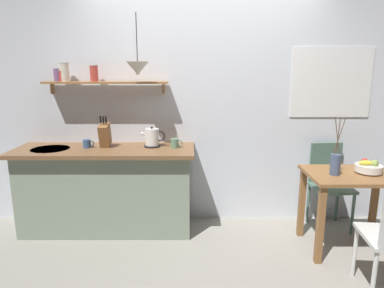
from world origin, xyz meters
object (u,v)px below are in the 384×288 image
(electric_kettle, at_px, (152,138))
(coffee_mug_by_sink, at_px, (87,144))
(dining_chair_far, at_px, (328,181))
(pendant_lamp, at_px, (137,68))
(dining_table, at_px, (351,189))
(fruit_bowl, at_px, (368,167))
(twig_vase, at_px, (335,163))
(coffee_mug_spare, at_px, (174,143))
(knife_block, at_px, (104,135))

(electric_kettle, distance_m, coffee_mug_by_sink, 0.67)
(dining_chair_far, relative_size, pendant_lamp, 1.57)
(dining_chair_far, bearing_deg, dining_table, -88.59)
(dining_table, height_order, fruit_bowl, fruit_bowl)
(twig_vase, height_order, electric_kettle, twig_vase)
(dining_chair_far, relative_size, coffee_mug_spare, 7.41)
(dining_table, bearing_deg, coffee_mug_by_sink, 170.76)
(electric_kettle, xyz_separation_m, coffee_mug_spare, (0.24, -0.05, -0.05))
(dining_chair_far, height_order, electric_kettle, electric_kettle)
(electric_kettle, bearing_deg, fruit_bowl, -12.13)
(pendant_lamp, bearing_deg, electric_kettle, 36.91)
(electric_kettle, xyz_separation_m, knife_block, (-0.48, -0.02, 0.04))
(fruit_bowl, bearing_deg, dining_table, -171.52)
(coffee_mug_by_sink, bearing_deg, fruit_bowl, -8.32)
(dining_table, height_order, coffee_mug_spare, coffee_mug_spare)
(dining_table, relative_size, pendant_lamp, 1.45)
(dining_table, distance_m, coffee_mug_by_sink, 2.61)
(fruit_bowl, distance_m, twig_vase, 0.34)
(fruit_bowl, bearing_deg, coffee_mug_spare, 167.74)
(twig_vase, bearing_deg, dining_chair_far, 71.71)
(dining_chair_far, xyz_separation_m, coffee_mug_spare, (-1.64, -0.09, 0.43))
(pendant_lamp, bearing_deg, coffee_mug_spare, 6.41)
(dining_chair_far, bearing_deg, knife_block, -178.56)
(fruit_bowl, relative_size, electric_kettle, 0.98)
(coffee_mug_spare, bearing_deg, electric_kettle, 168.88)
(knife_block, xyz_separation_m, coffee_mug_by_sink, (-0.18, -0.02, -0.09))
(electric_kettle, bearing_deg, twig_vase, -16.28)
(knife_block, relative_size, coffee_mug_spare, 2.70)
(twig_vase, bearing_deg, coffee_mug_spare, 162.91)
(knife_block, distance_m, coffee_mug_spare, 0.73)
(dining_table, relative_size, coffee_mug_by_sink, 7.14)
(dining_table, distance_m, fruit_bowl, 0.25)
(electric_kettle, xyz_separation_m, coffee_mug_by_sink, (-0.66, -0.04, -0.05))
(fruit_bowl, height_order, knife_block, knife_block)
(dining_chair_far, xyz_separation_m, electric_kettle, (-1.88, -0.04, 0.48))
(dining_table, distance_m, pendant_lamp, 2.32)
(dining_table, xyz_separation_m, coffee_mug_spare, (-1.66, 0.41, 0.34))
(dining_table, height_order, electric_kettle, electric_kettle)
(knife_block, xyz_separation_m, coffee_mug_spare, (0.72, -0.03, -0.08))
(fruit_bowl, xyz_separation_m, coffee_mug_spare, (-1.80, 0.39, 0.14))
(coffee_mug_by_sink, bearing_deg, knife_block, 7.83)
(knife_block, bearing_deg, electric_kettle, 2.14)
(coffee_mug_by_sink, bearing_deg, coffee_mug_spare, -0.23)
(knife_block, xyz_separation_m, pendant_lamp, (0.37, -0.07, 0.67))
(dining_chair_far, distance_m, coffee_mug_spare, 1.70)
(twig_vase, relative_size, coffee_mug_by_sink, 4.54)
(twig_vase, distance_m, pendant_lamp, 2.04)
(dining_table, height_order, twig_vase, twig_vase)
(coffee_mug_by_sink, relative_size, pendant_lamp, 0.20)
(twig_vase, xyz_separation_m, coffee_mug_by_sink, (-2.37, 0.45, 0.08))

